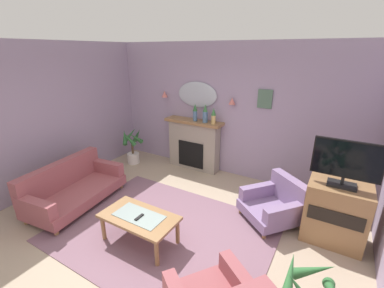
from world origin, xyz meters
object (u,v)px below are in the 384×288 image
object	(u,v)px
potted_plant_corner_palm	(132,147)
tv_remote	(139,217)
armchair_in_corner	(276,203)
fireplace	(194,145)
wall_mirror	(197,95)
mantel_vase_left	(214,116)
framed_picture	(265,99)
tv_cabinet	(335,213)
wall_sconce_left	(165,94)
floral_couch	(72,187)
mantel_vase_right	(205,114)
wall_sconce_right	(232,101)
tv_flatscreen	(347,163)
coffee_table	(139,219)
mantel_vase_centre	(195,112)

from	to	relation	value
potted_plant_corner_palm	tv_remote	bearing A→B (deg)	-45.37
armchair_in_corner	potted_plant_corner_palm	size ratio (longest dim) A/B	1.30
fireplace	tv_remote	bearing A→B (deg)	-76.13
wall_mirror	mantel_vase_left	bearing A→B (deg)	-18.78
mantel_vase_left	framed_picture	size ratio (longest dim) A/B	0.95
armchair_in_corner	tv_cabinet	bearing A→B (deg)	-4.02
wall_sconce_left	tv_cabinet	xyz separation A→B (m)	(3.84, -1.21, -1.21)
fireplace	floral_couch	world-z (taller)	fireplace
mantel_vase_left	tv_cabinet	world-z (taller)	mantel_vase_left
tv_cabinet	framed_picture	bearing A→B (deg)	139.63
mantel_vase_right	wall_sconce_left	xyz separation A→B (m)	(-1.15, 0.12, 0.31)
fireplace	framed_picture	distance (m)	1.91
wall_sconce_right	tv_cabinet	size ratio (longest dim) A/B	0.16
tv_remote	tv_flatscreen	distance (m)	2.89
wall_mirror	armchair_in_corner	size ratio (longest dim) A/B	0.84
framed_picture	coffee_table	distance (m)	3.19
tv_remote	floral_couch	xyz separation A→B (m)	(-1.77, 0.20, -0.13)
mantel_vase_centre	armchair_in_corner	xyz separation A→B (m)	(2.11, -1.03, -1.05)
mantel_vase_left	wall_sconce_right	distance (m)	0.49
mantel_vase_centre	wall_sconce_right	distance (m)	0.86
mantel_vase_centre	mantel_vase_left	size ratio (longest dim) A/B	1.12
wall_sconce_right	armchair_in_corner	bearing A→B (deg)	-41.29
armchair_in_corner	coffee_table	bearing A→B (deg)	-135.39
tv_remote	mantel_vase_centre	bearing A→B (deg)	102.97
mantel_vase_centre	tv_cabinet	size ratio (longest dim) A/B	0.43
tv_flatscreen	tv_remote	bearing A→B (deg)	-147.63
fireplace	wall_sconce_right	xyz separation A→B (m)	(0.85, 0.09, 1.09)
fireplace	mantel_vase_centre	bearing A→B (deg)	-29.53
coffee_table	armchair_in_corner	distance (m)	2.18
coffee_table	floral_couch	size ratio (longest dim) A/B	0.61
mantel_vase_left	framed_picture	world-z (taller)	framed_picture
mantel_vase_left	wall_mirror	bearing A→B (deg)	161.22
armchair_in_corner	tv_cabinet	distance (m)	0.85
tv_cabinet	floral_couch	bearing A→B (deg)	-162.46
mantel_vase_centre	tv_flatscreen	xyz separation A→B (m)	(2.94, -1.11, -0.11)
mantel_vase_centre	mantel_vase_left	bearing A→B (deg)	-0.00
floral_couch	wall_mirror	bearing A→B (deg)	66.24
fireplace	armchair_in_corner	bearing A→B (deg)	-26.10
mantel_vase_left	potted_plant_corner_palm	xyz separation A→B (m)	(-1.92, -0.50, -0.91)
wall_sconce_left	framed_picture	bearing A→B (deg)	1.46
framed_picture	tv_remote	distance (m)	3.18
tv_cabinet	armchair_in_corner	bearing A→B (deg)	175.98
wall_mirror	tv_cabinet	size ratio (longest dim) A/B	1.07
floral_couch	potted_plant_corner_palm	distance (m)	1.91
tv_cabinet	tv_flatscreen	distance (m)	0.80
mantel_vase_right	tv_cabinet	size ratio (longest dim) A/B	0.44
mantel_vase_right	wall_mirror	world-z (taller)	wall_mirror
wall_sconce_left	tv_flatscreen	distance (m)	4.05
framed_picture	tv_cabinet	world-z (taller)	framed_picture
mantel_vase_right	wall_mirror	xyz separation A→B (m)	(-0.30, 0.17, 0.36)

